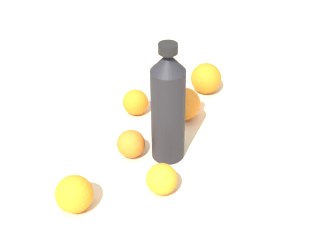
% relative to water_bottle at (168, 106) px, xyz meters
% --- Properties ---
extents(ground_plane, '(2.40, 2.40, 0.00)m').
position_rel_water_bottle_xyz_m(ground_plane, '(-0.02, -0.02, -0.13)').
color(ground_plane, beige).
extents(water_bottle, '(0.07, 0.07, 0.28)m').
position_rel_water_bottle_xyz_m(water_bottle, '(0.00, 0.00, 0.00)').
color(water_bottle, black).
rests_on(water_bottle, ground_plane).
extents(orange_0, '(0.08, 0.08, 0.08)m').
position_rel_water_bottle_xyz_m(orange_0, '(0.09, 0.11, -0.09)').
color(orange_0, orange).
rests_on(orange_0, ground_plane).
extents(orange_1, '(0.08, 0.08, 0.08)m').
position_rel_water_bottle_xyz_m(orange_1, '(0.20, 0.20, -0.09)').
color(orange_1, orange).
rests_on(orange_1, ground_plane).
extents(orange_2, '(0.07, 0.07, 0.07)m').
position_rel_water_bottle_xyz_m(orange_2, '(-0.23, -0.07, -0.09)').
color(orange_2, orange).
rests_on(orange_2, ground_plane).
extents(orange_3, '(0.06, 0.06, 0.06)m').
position_rel_water_bottle_xyz_m(orange_3, '(-0.06, -0.10, -0.10)').
color(orange_3, orange).
rests_on(orange_3, ground_plane).
extents(orange_4, '(0.06, 0.06, 0.06)m').
position_rel_water_bottle_xyz_m(orange_4, '(-0.08, 0.03, -0.10)').
color(orange_4, orange).
rests_on(orange_4, ground_plane).
extents(orange_5, '(0.06, 0.06, 0.06)m').
position_rel_water_bottle_xyz_m(orange_5, '(-0.01, 0.18, -0.10)').
color(orange_5, orange).
rests_on(orange_5, ground_plane).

